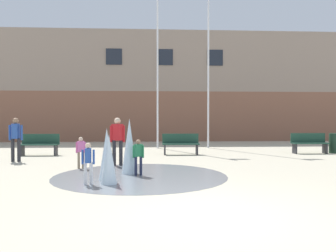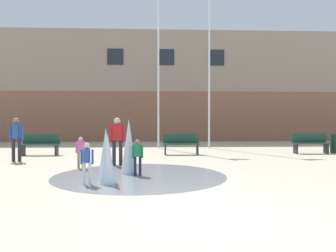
{
  "view_description": "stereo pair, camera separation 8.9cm",
  "coord_description": "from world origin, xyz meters",
  "px_view_note": "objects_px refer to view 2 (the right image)",
  "views": [
    {
      "loc": [
        -1.0,
        -5.12,
        1.53
      ],
      "look_at": [
        -0.38,
        6.45,
        1.3
      ],
      "focal_mm": 35.0,
      "sensor_mm": 36.0,
      "label": 1
    },
    {
      "loc": [
        -0.91,
        -5.12,
        1.53
      ],
      "look_at": [
        -0.38,
        6.45,
        1.3
      ],
      "focal_mm": 35.0,
      "sensor_mm": 36.0,
      "label": 2
    }
  ],
  "objects_px": {
    "park_bench_far_left": "(40,144)",
    "flagpole_left": "(159,60)",
    "park_bench_far_right": "(310,143)",
    "child_in_fountain": "(87,160)",
    "park_bench_under_right_flagpole": "(181,144)",
    "child_running": "(81,150)",
    "flagpole_right": "(210,57)",
    "child_with_pink_shirt": "(138,154)",
    "adult_near_bench": "(16,136)",
    "teen_by_trashcan": "(117,137)"
  },
  "relations": [
    {
      "from": "child_running",
      "to": "park_bench_far_right",
      "type": "bearing_deg",
      "value": 6.82
    },
    {
      "from": "child_with_pink_shirt",
      "to": "flagpole_right",
      "type": "height_order",
      "value": "flagpole_right"
    },
    {
      "from": "adult_near_bench",
      "to": "flagpole_left",
      "type": "height_order",
      "value": "flagpole_left"
    },
    {
      "from": "park_bench_under_right_flagpole",
      "to": "child_running",
      "type": "bearing_deg",
      "value": -131.7
    },
    {
      "from": "child_in_fountain",
      "to": "flagpole_left",
      "type": "xyz_separation_m",
      "value": [
        1.86,
        9.71,
        4.12
      ]
    },
    {
      "from": "teen_by_trashcan",
      "to": "flagpole_left",
      "type": "bearing_deg",
      "value": 106.11
    },
    {
      "from": "park_bench_under_right_flagpole",
      "to": "teen_by_trashcan",
      "type": "distance_m",
      "value": 4.11
    },
    {
      "from": "child_in_fountain",
      "to": "park_bench_under_right_flagpole",
      "type": "bearing_deg",
      "value": 154.8
    },
    {
      "from": "park_bench_far_right",
      "to": "child_with_pink_shirt",
      "type": "distance_m",
      "value": 9.28
    },
    {
      "from": "child_with_pink_shirt",
      "to": "flagpole_right",
      "type": "bearing_deg",
      "value": 31.63
    },
    {
      "from": "flagpole_left",
      "to": "teen_by_trashcan",
      "type": "bearing_deg",
      "value": -102.95
    },
    {
      "from": "child_with_pink_shirt",
      "to": "park_bench_far_right",
      "type": "bearing_deg",
      "value": -0.17
    },
    {
      "from": "park_bench_far_left",
      "to": "child_in_fountain",
      "type": "height_order",
      "value": "child_in_fountain"
    },
    {
      "from": "park_bench_far_right",
      "to": "flagpole_right",
      "type": "relative_size",
      "value": 0.17
    },
    {
      "from": "park_bench_far_left",
      "to": "teen_by_trashcan",
      "type": "xyz_separation_m",
      "value": [
        3.64,
        -3.32,
        0.45
      ]
    },
    {
      "from": "adult_near_bench",
      "to": "flagpole_left",
      "type": "relative_size",
      "value": 0.18
    },
    {
      "from": "child_running",
      "to": "teen_by_trashcan",
      "type": "xyz_separation_m",
      "value": [
        1.07,
        0.61,
        0.35
      ]
    },
    {
      "from": "child_in_fountain",
      "to": "flagpole_right",
      "type": "height_order",
      "value": "flagpole_right"
    },
    {
      "from": "park_bench_far_left",
      "to": "adult_near_bench",
      "type": "height_order",
      "value": "adult_near_bench"
    },
    {
      "from": "park_bench_far_right",
      "to": "adult_near_bench",
      "type": "distance_m",
      "value": 12.27
    },
    {
      "from": "flagpole_left",
      "to": "child_in_fountain",
      "type": "bearing_deg",
      "value": -100.85
    },
    {
      "from": "child_running",
      "to": "flagpole_left",
      "type": "xyz_separation_m",
      "value": [
        2.57,
        7.13,
        4.12
      ]
    },
    {
      "from": "park_bench_far_right",
      "to": "child_in_fountain",
      "type": "relative_size",
      "value": 1.62
    },
    {
      "from": "child_running",
      "to": "adult_near_bench",
      "type": "distance_m",
      "value": 3.3
    },
    {
      "from": "park_bench_under_right_flagpole",
      "to": "child_with_pink_shirt",
      "type": "height_order",
      "value": "child_with_pink_shirt"
    },
    {
      "from": "park_bench_far_left",
      "to": "child_in_fountain",
      "type": "xyz_separation_m",
      "value": [
        3.28,
        -6.51,
        0.1
      ]
    },
    {
      "from": "flagpole_left",
      "to": "park_bench_far_left",
      "type": "bearing_deg",
      "value": -148.1
    },
    {
      "from": "park_bench_far_left",
      "to": "flagpole_left",
      "type": "xyz_separation_m",
      "value": [
        5.14,
        3.2,
        4.22
      ]
    },
    {
      "from": "park_bench_far_left",
      "to": "adult_near_bench",
      "type": "xyz_separation_m",
      "value": [
        -0.15,
        -2.1,
        0.45
      ]
    },
    {
      "from": "teen_by_trashcan",
      "to": "flagpole_left",
      "type": "height_order",
      "value": "flagpole_left"
    },
    {
      "from": "park_bench_far_left",
      "to": "child_running",
      "type": "relative_size",
      "value": 1.62
    },
    {
      "from": "child_with_pink_shirt",
      "to": "child_running",
      "type": "bearing_deg",
      "value": 106.88
    },
    {
      "from": "park_bench_far_right",
      "to": "child_in_fountain",
      "type": "xyz_separation_m",
      "value": [
        -8.62,
        -6.67,
        0.1
      ]
    },
    {
      "from": "park_bench_far_left",
      "to": "teen_by_trashcan",
      "type": "bearing_deg",
      "value": -42.35
    },
    {
      "from": "park_bench_far_right",
      "to": "child_running",
      "type": "relative_size",
      "value": 1.62
    },
    {
      "from": "child_in_fountain",
      "to": "child_running",
      "type": "bearing_deg",
      "value": -166.69
    },
    {
      "from": "child_in_fountain",
      "to": "teen_by_trashcan",
      "type": "distance_m",
      "value": 3.23
    },
    {
      "from": "flagpole_right",
      "to": "child_running",
      "type": "bearing_deg",
      "value": -126.58
    },
    {
      "from": "park_bench_far_left",
      "to": "adult_near_bench",
      "type": "relative_size",
      "value": 1.01
    },
    {
      "from": "park_bench_under_right_flagpole",
      "to": "teen_by_trashcan",
      "type": "bearing_deg",
      "value": -126.16
    },
    {
      "from": "park_bench_far_left",
      "to": "flagpole_left",
      "type": "bearing_deg",
      "value": 31.9
    },
    {
      "from": "park_bench_far_left",
      "to": "teen_by_trashcan",
      "type": "distance_m",
      "value": 4.95
    },
    {
      "from": "park_bench_far_right",
      "to": "adult_near_bench",
      "type": "bearing_deg",
      "value": -169.38
    },
    {
      "from": "park_bench_far_left",
      "to": "flagpole_left",
      "type": "height_order",
      "value": "flagpole_left"
    },
    {
      "from": "flagpole_right",
      "to": "child_with_pink_shirt",
      "type": "bearing_deg",
      "value": -112.1
    },
    {
      "from": "park_bench_far_right",
      "to": "child_running",
      "type": "distance_m",
      "value": 10.19
    },
    {
      "from": "adult_near_bench",
      "to": "flagpole_right",
      "type": "relative_size",
      "value": 0.17
    },
    {
      "from": "park_bench_far_right",
      "to": "adult_near_bench",
      "type": "relative_size",
      "value": 1.01
    },
    {
      "from": "park_bench_under_right_flagpole",
      "to": "child_in_fountain",
      "type": "xyz_separation_m",
      "value": [
        -2.78,
        -6.5,
        0.1
      ]
    },
    {
      "from": "park_bench_far_right",
      "to": "child_with_pink_shirt",
      "type": "height_order",
      "value": "child_with_pink_shirt"
    }
  ]
}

